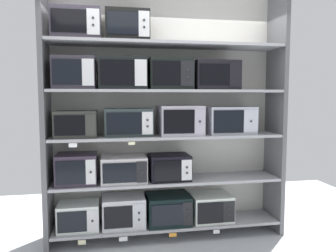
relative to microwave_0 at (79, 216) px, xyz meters
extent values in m
cube|color=beige|center=(0.99, 0.25, 1.09)|extent=(2.73, 0.04, 2.80)
cube|color=#5B5B5E|center=(-0.31, 0.00, 1.09)|extent=(0.05, 0.45, 2.80)
cube|color=#5B5B5E|center=(2.28, 0.00, 1.09)|extent=(0.05, 0.45, 2.80)
cube|color=#99999E|center=(0.99, 0.00, -0.16)|extent=(2.53, 0.45, 0.03)
cube|color=silver|center=(0.00, 0.00, 0.00)|extent=(0.43, 0.33, 0.29)
cube|color=black|center=(-0.05, -0.17, 0.00)|extent=(0.30, 0.01, 0.22)
cube|color=silver|center=(0.15, -0.17, 0.00)|extent=(0.11, 0.01, 0.23)
cylinder|color=#262628|center=(0.15, -0.18, 0.00)|extent=(0.02, 0.01, 0.02)
cube|color=#B6B8BD|center=(0.48, 0.00, 0.02)|extent=(0.46, 0.37, 0.33)
cube|color=black|center=(0.42, -0.19, 0.02)|extent=(0.30, 0.01, 0.23)
cube|color=#B6B8BD|center=(0.64, -0.19, 0.02)|extent=(0.14, 0.01, 0.27)
cylinder|color=#262628|center=(0.64, -0.20, -0.01)|extent=(0.02, 0.01, 0.02)
cylinder|color=#262628|center=(0.64, -0.20, 0.06)|extent=(0.02, 0.01, 0.02)
cube|color=black|center=(0.99, 0.00, 0.02)|extent=(0.48, 0.41, 0.32)
cube|color=black|center=(0.94, -0.21, 0.02)|extent=(0.34, 0.01, 0.23)
cube|color=black|center=(1.17, -0.20, 0.02)|extent=(0.11, 0.01, 0.26)
cylinder|color=#262628|center=(1.17, -0.21, -0.02)|extent=(0.02, 0.01, 0.02)
cylinder|color=#262628|center=(1.17, -0.21, 0.05)|extent=(0.02, 0.01, 0.02)
cube|color=silver|center=(1.49, 0.00, 0.01)|extent=(0.46, 0.37, 0.30)
cube|color=black|center=(1.43, -0.19, 0.01)|extent=(0.30, 0.01, 0.24)
cube|color=black|center=(1.65, -0.19, 0.01)|extent=(0.13, 0.01, 0.24)
cylinder|color=#262628|center=(1.65, -0.19, -0.03)|extent=(0.02, 0.01, 0.02)
cylinder|color=#262628|center=(1.65, -0.19, 0.04)|extent=(0.02, 0.01, 0.02)
cube|color=beige|center=(0.04, -0.22, -0.20)|extent=(0.08, 0.00, 0.05)
cube|color=white|center=(0.47, -0.22, -0.20)|extent=(0.09, 0.00, 0.05)
cube|color=orange|center=(1.00, -0.22, -0.20)|extent=(0.08, 0.00, 0.04)
cube|color=white|center=(1.49, -0.22, -0.20)|extent=(0.07, 0.00, 0.04)
cube|color=#99999E|center=(0.99, 0.00, 0.35)|extent=(2.53, 0.45, 0.03)
cube|color=#322737|center=(-0.01, 0.00, 0.52)|extent=(0.42, 0.36, 0.32)
cube|color=black|center=(-0.05, -0.18, 0.52)|extent=(0.30, 0.01, 0.24)
cube|color=silver|center=(0.15, -0.18, 0.52)|extent=(0.10, 0.01, 0.26)
cylinder|color=#262628|center=(0.15, -0.19, 0.52)|extent=(0.02, 0.01, 0.02)
cube|color=#BCB7B8|center=(0.49, 0.00, 0.50)|extent=(0.49, 0.39, 0.28)
cube|color=black|center=(0.44, -0.20, 0.50)|extent=(0.35, 0.01, 0.21)
cube|color=black|center=(0.67, -0.20, 0.50)|extent=(0.11, 0.01, 0.22)
cylinder|color=#262628|center=(0.67, -0.21, 0.50)|extent=(0.02, 0.01, 0.02)
cube|color=black|center=(1.00, 0.00, 0.50)|extent=(0.45, 0.36, 0.28)
cube|color=black|center=(0.95, -0.18, 0.50)|extent=(0.30, 0.01, 0.22)
cube|color=silver|center=(1.16, -0.18, 0.50)|extent=(0.12, 0.01, 0.22)
cylinder|color=#262628|center=(1.16, -0.19, 0.47)|extent=(0.02, 0.01, 0.02)
cylinder|color=#262628|center=(1.16, -0.19, 0.53)|extent=(0.02, 0.01, 0.02)
cube|color=#99999E|center=(0.99, 0.00, 0.85)|extent=(2.53, 0.45, 0.03)
cube|color=#2F312C|center=(0.00, 0.00, 1.00)|extent=(0.43, 0.36, 0.28)
cube|color=black|center=(-0.05, -0.18, 1.00)|extent=(0.30, 0.01, 0.20)
cube|color=#2F312C|center=(0.15, -0.18, 1.00)|extent=(0.10, 0.01, 0.22)
cube|color=#2B3536|center=(0.55, 0.00, 1.01)|extent=(0.51, 0.32, 0.30)
cube|color=black|center=(0.50, -0.16, 1.01)|extent=(0.37, 0.01, 0.23)
cube|color=silver|center=(0.74, -0.16, 1.01)|extent=(0.11, 0.01, 0.24)
cylinder|color=#262628|center=(0.74, -0.17, 0.98)|extent=(0.02, 0.01, 0.02)
cylinder|color=#262628|center=(0.74, -0.17, 1.04)|extent=(0.02, 0.01, 0.02)
cube|color=#A49DAA|center=(1.12, 0.00, 1.03)|extent=(0.48, 0.41, 0.33)
cube|color=black|center=(1.07, -0.21, 1.03)|extent=(0.33, 0.01, 0.25)
cube|color=#A49DAA|center=(1.29, -0.21, 1.03)|extent=(0.11, 0.01, 0.26)
cylinder|color=#262628|center=(1.29, -0.22, 1.03)|extent=(0.02, 0.01, 0.02)
cube|color=#B1B4C0|center=(1.71, 0.00, 1.02)|extent=(0.54, 0.35, 0.31)
cube|color=black|center=(1.63, -0.17, 1.02)|extent=(0.34, 0.01, 0.25)
cube|color=#B1B4C0|center=(1.89, -0.17, 1.02)|extent=(0.17, 0.01, 0.25)
cylinder|color=#262628|center=(1.89, -0.18, 1.02)|extent=(0.02, 0.01, 0.02)
cube|color=white|center=(-0.02, -0.22, 0.81)|extent=(0.08, 0.00, 0.04)
cube|color=beige|center=(0.56, -0.22, 0.81)|extent=(0.07, 0.00, 0.03)
cube|color=#99999E|center=(0.99, 0.00, 1.35)|extent=(2.53, 0.45, 0.03)
cube|color=#2D2932|center=(0.00, 0.00, 1.53)|extent=(0.42, 0.41, 0.33)
cube|color=black|center=(-0.06, -0.21, 1.53)|extent=(0.28, 0.01, 0.25)
cube|color=silver|center=(0.14, -0.21, 1.53)|extent=(0.12, 0.01, 0.26)
cube|color=black|center=(0.49, 0.00, 1.53)|extent=(0.50, 0.42, 0.33)
cube|color=black|center=(0.43, -0.21, 1.53)|extent=(0.34, 0.01, 0.25)
cube|color=silver|center=(0.66, -0.21, 1.53)|extent=(0.12, 0.01, 0.27)
cube|color=black|center=(1.00, 0.00, 1.53)|extent=(0.47, 0.40, 0.33)
cube|color=black|center=(0.94, -0.20, 1.53)|extent=(0.30, 0.01, 0.25)
cube|color=black|center=(1.15, -0.20, 1.53)|extent=(0.14, 0.01, 0.27)
cylinder|color=#262628|center=(1.15, -0.21, 1.50)|extent=(0.02, 0.01, 0.02)
cylinder|color=#262628|center=(1.15, -0.21, 1.57)|extent=(0.02, 0.01, 0.02)
cube|color=black|center=(1.51, 0.00, 1.52)|extent=(0.49, 0.42, 0.32)
cube|color=black|center=(1.45, -0.21, 1.52)|extent=(0.33, 0.01, 0.22)
cube|color=black|center=(1.68, -0.21, 1.52)|extent=(0.13, 0.01, 0.25)
cube|color=#99999E|center=(0.99, 0.00, 1.85)|extent=(2.53, 0.45, 0.03)
cube|color=#312D38|center=(0.03, 0.00, 2.02)|extent=(0.49, 0.39, 0.31)
cube|color=black|center=(-0.03, -0.20, 2.02)|extent=(0.34, 0.01, 0.22)
cube|color=silver|center=(0.20, -0.20, 2.02)|extent=(0.12, 0.01, 0.25)
cylinder|color=#262628|center=(0.20, -0.21, 1.99)|extent=(0.02, 0.01, 0.02)
cylinder|color=#262628|center=(0.20, -0.21, 2.06)|extent=(0.02, 0.01, 0.02)
cube|color=black|center=(0.54, 0.00, 2.03)|extent=(0.46, 0.35, 0.32)
cube|color=black|center=(0.49, -0.18, 2.03)|extent=(0.32, 0.01, 0.22)
cube|color=silver|center=(0.71, -0.17, 2.03)|extent=(0.11, 0.01, 0.25)
cylinder|color=#262628|center=(0.71, -0.18, 1.99)|extent=(0.02, 0.01, 0.02)
cylinder|color=#262628|center=(0.71, -0.18, 2.06)|extent=(0.02, 0.01, 0.02)
camera|label=1|loc=(0.31, -3.63, 1.30)|focal=35.71mm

